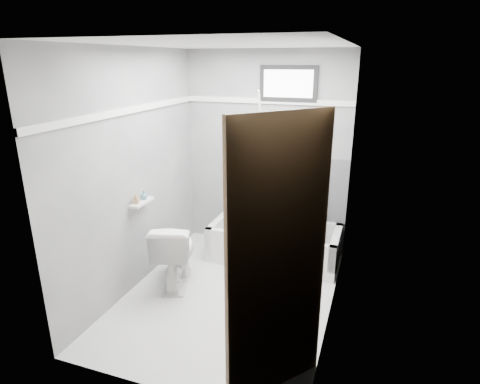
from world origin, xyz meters
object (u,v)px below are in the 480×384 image
at_px(bathtub, 274,243).
at_px(soap_bottle_b, 144,195).
at_px(door, 307,294).
at_px(toilet, 175,253).
at_px(office_chair, 295,214).
at_px(soap_bottle_a, 136,199).

xyz_separation_m(bathtub, soap_bottle_b, (-1.17, -0.88, 0.75)).
bearing_deg(door, toilet, 140.13).
xyz_separation_m(office_chair, soap_bottle_a, (-1.39, -1.07, 0.38)).
height_order(office_chair, soap_bottle_a, office_chair).
distance_m(bathtub, toilet, 1.23).
relative_size(toilet, door, 0.36).
bearing_deg(soap_bottle_a, soap_bottle_b, 90.00).
bearing_deg(soap_bottle_a, office_chair, 37.48).
distance_m(toilet, soap_bottle_a, 0.71).
height_order(door, soap_bottle_b, door).
relative_size(door, soap_bottle_b, 21.97).
height_order(bathtub, toilet, toilet).
bearing_deg(door, office_chair, 103.17).
bearing_deg(door, soap_bottle_b, 145.23).
distance_m(office_chair, soap_bottle_a, 1.79).
bearing_deg(office_chair, door, -88.62).
bearing_deg(bathtub, door, -71.25).
xyz_separation_m(bathtub, office_chair, (0.22, 0.05, 0.38)).
height_order(toilet, soap_bottle_a, soap_bottle_a).
height_order(bathtub, door, door).
bearing_deg(soap_bottle_a, toilet, 24.12).
bearing_deg(bathtub, toilet, -134.21).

